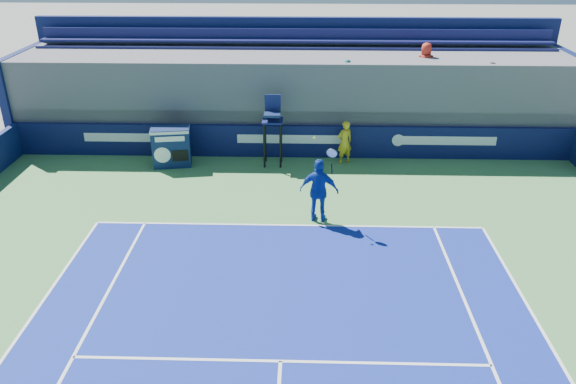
{
  "coord_description": "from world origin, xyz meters",
  "views": [
    {
      "loc": [
        0.4,
        -2.06,
        7.79
      ],
      "look_at": [
        0.0,
        11.5,
        1.25
      ],
      "focal_mm": 35.0,
      "sensor_mm": 36.0,
      "label": 1
    }
  ],
  "objects_px": {
    "ball_person": "(345,142)",
    "umpire_chair": "(273,123)",
    "match_clock": "(171,146)",
    "tennis_player": "(319,191)"
  },
  "relations": [
    {
      "from": "match_clock",
      "to": "tennis_player",
      "type": "height_order",
      "value": "tennis_player"
    },
    {
      "from": "ball_person",
      "to": "tennis_player",
      "type": "xyz_separation_m",
      "value": [
        -0.99,
        -4.34,
        0.17
      ]
    },
    {
      "from": "umpire_chair",
      "to": "tennis_player",
      "type": "relative_size",
      "value": 0.96
    },
    {
      "from": "ball_person",
      "to": "umpire_chair",
      "type": "bearing_deg",
      "value": -20.52
    },
    {
      "from": "umpire_chair",
      "to": "match_clock",
      "type": "bearing_deg",
      "value": -176.47
    },
    {
      "from": "ball_person",
      "to": "umpire_chair",
      "type": "distance_m",
      "value": 2.64
    },
    {
      "from": "match_clock",
      "to": "tennis_player",
      "type": "xyz_separation_m",
      "value": [
        5.08,
        -3.94,
        0.22
      ]
    },
    {
      "from": "ball_person",
      "to": "umpire_chair",
      "type": "xyz_separation_m",
      "value": [
        -2.53,
        -0.19,
        0.74
      ]
    },
    {
      "from": "match_clock",
      "to": "umpire_chair",
      "type": "relative_size",
      "value": 0.57
    },
    {
      "from": "tennis_player",
      "to": "ball_person",
      "type": "bearing_deg",
      "value": 77.11
    }
  ]
}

